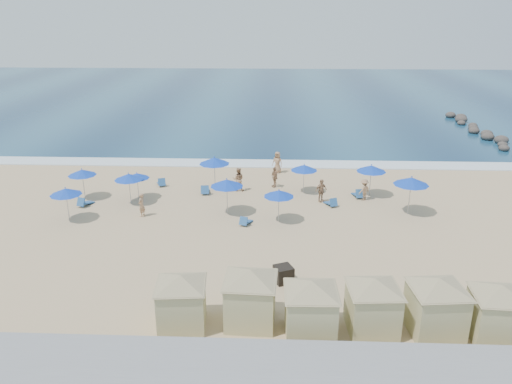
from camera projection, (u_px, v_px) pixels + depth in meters
ground at (262, 236)px, 31.18m from camera, size 160.00×160.00×0.00m
ocean at (272, 95)px, 82.80m from camera, size 160.00×80.00×0.06m
surf_line at (267, 164)px, 45.71m from camera, size 160.00×2.50×0.08m
seawall at (250, 376)px, 18.28m from camera, size 160.00×6.10×1.22m
rock_jetty at (492, 138)px, 53.49m from camera, size 2.56×26.66×0.96m
trash_bin at (283, 274)px, 25.76m from camera, size 1.15×1.15×0.87m
cabana_0 at (181, 294)px, 21.81m from camera, size 4.41×4.41×2.78m
cabana_1 at (250, 290)px, 21.97m from camera, size 4.68×4.68×2.94m
cabana_2 at (311, 301)px, 21.16m from camera, size 4.60×4.60×2.88m
cabana_3 at (373, 298)px, 21.46m from camera, size 4.49×4.49×2.83m
cabana_4 at (437, 299)px, 21.30m from camera, size 4.64×4.64×2.92m
cabana_5 at (499, 305)px, 20.97m from camera, size 4.48×4.48×2.81m
umbrella_0 at (82, 172)px, 36.72m from camera, size 2.06×2.06×2.35m
umbrella_1 at (66, 192)px, 32.77m from camera, size 2.08×2.08×2.37m
umbrella_2 at (137, 176)px, 36.74m from camera, size 1.83×1.83×2.08m
umbrella_3 at (129, 177)px, 35.71m from camera, size 2.08×2.08×2.36m
umbrella_4 at (214, 161)px, 38.52m from camera, size 2.37×2.37×2.70m
umbrella_5 at (227, 183)px, 33.86m from camera, size 2.27×2.27×2.58m
umbrella_6 at (279, 193)px, 32.65m from camera, size 2.01×2.01×2.29m
umbrella_7 at (304, 168)px, 37.92m from camera, size 2.04×2.04×2.32m
umbrella_8 at (371, 168)px, 37.17m from camera, size 2.21×2.21×2.51m
umbrella_9 at (411, 181)px, 33.79m from camera, size 2.41×2.41×2.74m
beach_chair_0 at (84, 202)px, 35.89m from camera, size 0.99×1.44×0.73m
beach_chair_1 at (161, 183)px, 40.05m from camera, size 0.97×1.40×0.71m
beach_chair_2 at (205, 190)px, 38.30m from camera, size 0.75×1.43×0.76m
beach_chair_3 at (245, 221)px, 32.75m from camera, size 0.91×1.30×0.66m
beach_chair_4 at (331, 203)px, 35.88m from camera, size 0.99×1.36×0.68m
beach_chair_5 at (358, 194)px, 37.51m from camera, size 0.82×1.45×0.76m
beachgoer_0 at (141, 205)px, 33.88m from camera, size 0.53×0.68×1.66m
beachgoer_1 at (238, 179)px, 38.70m from camera, size 0.93×0.74×1.85m
beachgoer_2 at (321, 191)px, 36.48m from camera, size 1.07×0.92×1.72m
beachgoer_3 at (364, 190)px, 36.84m from camera, size 1.17×1.12×1.59m
beachgoer_4 at (277, 162)px, 43.02m from camera, size 1.07×0.91×1.86m
beachgoer_5 at (274, 177)px, 39.57m from camera, size 0.78×1.05×1.65m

